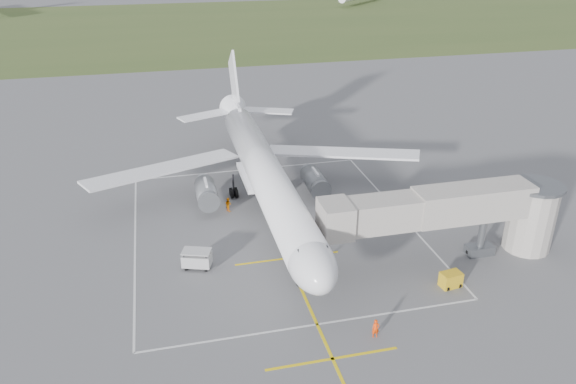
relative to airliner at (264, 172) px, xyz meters
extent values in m
plane|color=#5B5B5D|center=(0.00, -0.75, -4.39)|extent=(700.00, 700.00, 0.00)
cube|color=#405324|center=(0.00, 129.25, -4.38)|extent=(700.00, 120.00, 0.02)
cube|color=yellow|center=(0.00, -5.75, -4.38)|extent=(0.25, 60.00, 0.01)
cube|color=yellow|center=(0.00, -24.75, -4.38)|extent=(10.00, 0.25, 0.01)
cube|color=yellow|center=(0.00, -10.75, -4.38)|extent=(10.00, 0.25, 0.01)
cube|color=silver|center=(0.00, 11.25, -4.38)|extent=(28.00, 0.20, 0.01)
cube|color=silver|center=(0.00, -20.75, -4.38)|extent=(28.00, 0.20, 0.01)
cube|color=silver|center=(-14.00, -4.75, -4.38)|extent=(0.20, 32.00, 0.01)
cube|color=silver|center=(14.00, -4.75, -4.38)|extent=(0.20, 32.00, 0.01)
cylinder|color=white|center=(0.00, -0.75, 0.11)|extent=(3.80, 36.00, 3.80)
ellipsoid|color=white|center=(0.00, -18.75, 0.11)|extent=(3.80, 7.22, 3.80)
cube|color=black|center=(0.00, -19.65, 1.16)|extent=(2.40, 1.60, 0.99)
cone|color=white|center=(0.00, 19.75, 0.51)|extent=(3.80, 6.00, 3.80)
cube|color=white|center=(10.50, 5.25, -0.74)|extent=(17.93, 11.24, 1.23)
cube|color=white|center=(-10.50, 5.25, -0.74)|extent=(17.93, 11.24, 1.23)
cube|color=white|center=(0.00, 2.25, -1.44)|extent=(4.20, 8.00, 0.50)
cube|color=white|center=(0.00, 20.45, 4.81)|extent=(0.30, 7.89, 8.65)
cube|color=white|center=(0.00, 18.25, 1.81)|extent=(0.35, 5.00, 1.20)
cube|color=white|center=(4.20, 19.45, 0.71)|extent=(7.85, 5.03, 0.20)
cube|color=white|center=(-4.20, 19.45, 0.71)|extent=(7.85, 5.03, 0.20)
cylinder|color=slate|center=(6.20, 1.75, -2.49)|extent=(2.30, 4.20, 2.30)
cube|color=white|center=(6.20, 1.45, -1.69)|extent=(0.25, 2.40, 1.20)
cylinder|color=slate|center=(-6.20, 1.75, -2.49)|extent=(2.30, 4.20, 2.30)
cube|color=white|center=(-6.20, 1.45, -1.69)|extent=(0.25, 2.40, 1.20)
cylinder|color=black|center=(0.00, -15.25, -3.09)|extent=(0.18, 0.18, 2.60)
cylinder|color=black|center=(-0.11, -15.25, -3.99)|extent=(0.28, 0.80, 0.80)
cylinder|color=black|center=(0.11, -15.25, -3.99)|extent=(0.28, 0.80, 0.80)
cylinder|color=black|center=(2.90, 3.75, -2.99)|extent=(0.22, 0.22, 2.80)
cylinder|color=black|center=(2.62, 3.40, -3.91)|extent=(0.32, 0.96, 0.96)
cylinder|color=black|center=(3.18, 3.40, -3.91)|extent=(0.32, 0.96, 0.96)
cylinder|color=black|center=(2.62, 4.10, -3.91)|extent=(0.32, 0.96, 0.96)
cylinder|color=black|center=(3.18, 4.10, -3.91)|extent=(0.32, 0.96, 0.96)
cylinder|color=black|center=(-2.90, 3.75, -2.99)|extent=(0.22, 0.22, 2.80)
cylinder|color=black|center=(-3.18, 3.40, -3.91)|extent=(0.32, 0.96, 0.96)
cylinder|color=black|center=(-2.62, 3.40, -3.91)|extent=(0.32, 0.96, 0.96)
cylinder|color=black|center=(-3.18, 4.10, -3.91)|extent=(0.32, 0.96, 0.96)
cylinder|color=black|center=(-2.62, 4.10, -3.91)|extent=(0.32, 0.96, 0.96)
cube|color=gray|center=(7.74, -14.25, 1.21)|extent=(11.09, 2.90, 2.80)
cube|color=gray|center=(16.46, -14.25, 1.31)|extent=(11.09, 3.10, 3.00)
cube|color=gray|center=(3.40, -14.25, 1.21)|extent=(2.60, 3.40, 3.00)
cylinder|color=#585B60|center=(18.00, -14.25, -2.29)|extent=(0.70, 0.70, 4.20)
cube|color=#585B60|center=(18.00, -14.25, -3.94)|extent=(2.60, 1.40, 0.90)
cylinder|color=gray|center=(23.00, -14.25, -1.19)|extent=(4.40, 4.40, 6.40)
cylinder|color=#585B60|center=(23.00, -14.25, 2.21)|extent=(5.00, 5.00, 0.30)
cylinder|color=black|center=(17.00, -14.25, -4.04)|extent=(0.70, 0.30, 0.70)
cylinder|color=black|center=(19.00, -14.25, -4.04)|extent=(0.70, 0.30, 0.70)
cube|color=gold|center=(12.72, -18.44, -3.72)|extent=(1.93, 1.40, 1.34)
cylinder|color=black|center=(12.17, -19.02, -4.20)|extent=(0.23, 0.41, 0.39)
cylinder|color=black|center=(13.41, -18.84, -4.20)|extent=(0.23, 0.41, 0.39)
cube|color=#B9B9B9|center=(-8.39, -10.34, -3.52)|extent=(2.92, 2.29, 1.13)
cube|color=#B9B9B9|center=(-8.39, -10.34, -2.65)|extent=(2.92, 2.29, 0.08)
cylinder|color=black|center=(-9.56, -10.58, -3.32)|extent=(0.08, 0.08, 1.33)
cylinder|color=black|center=(-7.62, -11.25, -3.32)|extent=(0.08, 0.08, 1.33)
cylinder|color=black|center=(-9.15, -9.42, -3.32)|extent=(0.08, 0.08, 1.33)
cylinder|color=black|center=(-7.22, -10.09, -3.32)|extent=(0.08, 0.08, 1.33)
cylinder|color=black|center=(-9.44, -10.57, -4.19)|extent=(0.31, 0.45, 0.41)
cylinder|color=black|center=(-7.70, -11.17, -4.19)|extent=(0.31, 0.45, 0.41)
cylinder|color=black|center=(-9.07, -9.50, -4.19)|extent=(0.31, 0.45, 0.41)
cylinder|color=black|center=(-7.33, -10.10, -4.19)|extent=(0.31, 0.45, 0.41)
imported|color=#FF3F08|center=(3.89, -23.20, -3.62)|extent=(0.60, 0.43, 1.55)
imported|color=orange|center=(-4.02, 0.32, -3.61)|extent=(0.91, 0.96, 1.56)
camera|label=1|loc=(-10.53, -54.62, 23.94)|focal=35.00mm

